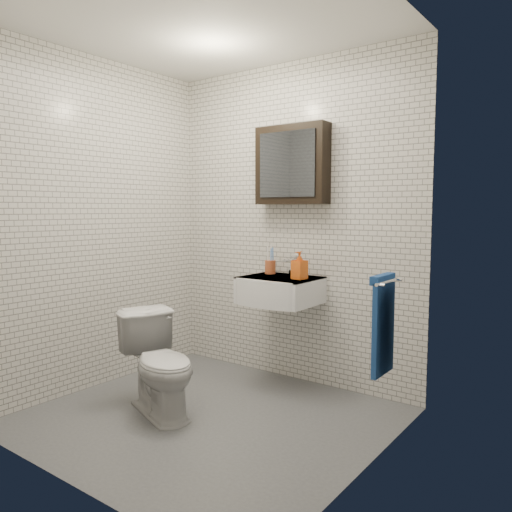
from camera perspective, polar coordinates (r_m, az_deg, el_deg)
The scene contains 9 objects.
ground at distance 3.45m, azimuth -5.54°, elevation -17.84°, with size 2.20×2.00×0.01m, color #4F5156.
room_shell at distance 3.17m, azimuth -5.78°, elevation 7.24°, with size 2.22×2.02×2.51m.
washbasin at distance 3.76m, azimuth 2.44°, elevation -3.89°, with size 0.55×0.50×0.20m.
faucet at distance 3.91m, azimuth 4.07°, elevation -1.17°, with size 0.06×0.20×0.15m.
mirror_cabinet at distance 3.89m, azimuth 4.12°, elevation 10.34°, with size 0.60×0.15×0.60m.
towel_rail at distance 2.97m, azimuth 14.34°, elevation -7.16°, with size 0.09×0.30×0.58m.
toothbrush_cup at distance 3.96m, azimuth 1.64°, elevation -1.19°, with size 0.11×0.11×0.23m.
soap_bottle at distance 3.66m, azimuth 5.00°, elevation -1.06°, with size 0.09×0.09×0.21m, color #F44C19.
toilet at distance 3.44m, azimuth -10.87°, elevation -12.03°, with size 0.38×0.66×0.67m, color silver.
Camera 1 is at (2.13, -2.35, 1.36)m, focal length 35.00 mm.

